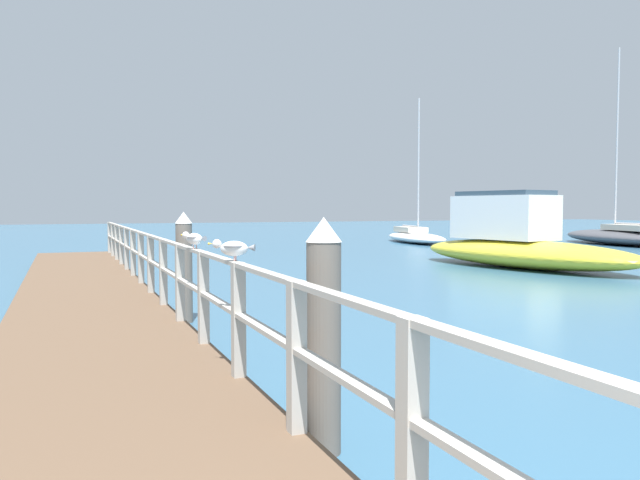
% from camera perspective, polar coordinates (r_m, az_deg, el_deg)
% --- Properties ---
extents(pier_deck, '(2.48, 24.28, 0.36)m').
position_cam_1_polar(pier_deck, '(12.45, -20.44, -5.59)').
color(pier_deck, brown).
rests_on(pier_deck, ground_plane).
extents(pier_railing, '(0.12, 22.80, 1.11)m').
position_cam_1_polar(pier_railing, '(12.44, -15.18, -1.52)').
color(pier_railing, '#B2ADA3').
rests_on(pier_railing, pier_deck).
extents(dock_piling_near, '(0.29, 0.29, 1.92)m').
position_cam_1_polar(dock_piling_near, '(5.10, 0.34, -8.63)').
color(dock_piling_near, '#6B6056').
rests_on(dock_piling_near, ground_plane).
extents(dock_piling_far, '(0.29, 0.29, 1.92)m').
position_cam_1_polar(dock_piling_far, '(11.08, -12.28, -2.40)').
color(dock_piling_far, '#6B6056').
rests_on(dock_piling_far, ground_plane).
extents(seagull_foreground, '(0.43, 0.29, 0.21)m').
position_cam_1_polar(seagull_foreground, '(6.19, -7.91, -0.69)').
color(seagull_foreground, white).
rests_on(seagull_foreground, pier_railing).
extents(seagull_background, '(0.26, 0.44, 0.21)m').
position_cam_1_polar(seagull_background, '(8.14, -11.42, 0.16)').
color(seagull_background, white).
rests_on(seagull_background, pier_railing).
extents(boat_1, '(4.52, 8.94, 10.50)m').
position_cam_1_polar(boat_1, '(36.97, 25.73, 0.32)').
color(boat_1, '#4C4C51').
rests_on(boat_1, ground_plane).
extents(boat_2, '(4.20, 8.79, 2.55)m').
position_cam_1_polar(boat_2, '(21.88, 17.55, -0.15)').
color(boat_2, gold).
rests_on(boat_2, ground_plane).
extents(boat_3, '(3.29, 7.18, 8.02)m').
position_cam_1_polar(boat_3, '(35.70, 8.67, 0.34)').
color(boat_3, white).
rests_on(boat_3, ground_plane).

